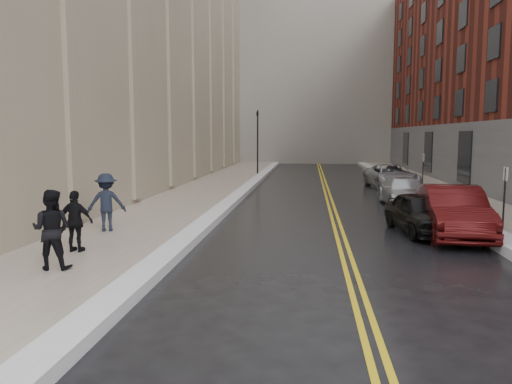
% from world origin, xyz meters
% --- Properties ---
extents(ground, '(160.00, 160.00, 0.00)m').
position_xyz_m(ground, '(0.00, 0.00, 0.00)').
color(ground, black).
rests_on(ground, ground).
extents(sidewalk_left, '(4.00, 64.00, 0.15)m').
position_xyz_m(sidewalk_left, '(-4.50, 16.00, 0.07)').
color(sidewalk_left, gray).
rests_on(sidewalk_left, ground).
extents(sidewalk_right, '(3.00, 64.00, 0.15)m').
position_xyz_m(sidewalk_right, '(9.00, 16.00, 0.07)').
color(sidewalk_right, gray).
rests_on(sidewalk_right, ground).
extents(lane_stripe_a, '(0.12, 64.00, 0.01)m').
position_xyz_m(lane_stripe_a, '(2.38, 16.00, 0.00)').
color(lane_stripe_a, gold).
rests_on(lane_stripe_a, ground).
extents(lane_stripe_b, '(0.12, 64.00, 0.01)m').
position_xyz_m(lane_stripe_b, '(2.62, 16.00, 0.00)').
color(lane_stripe_b, gold).
rests_on(lane_stripe_b, ground).
extents(snow_ridge_left, '(0.70, 60.80, 0.26)m').
position_xyz_m(snow_ridge_left, '(-2.20, 16.00, 0.13)').
color(snow_ridge_left, white).
rests_on(snow_ridge_left, ground).
extents(snow_ridge_right, '(0.85, 60.80, 0.30)m').
position_xyz_m(snow_ridge_right, '(7.15, 16.00, 0.15)').
color(snow_ridge_right, white).
rests_on(snow_ridge_right, ground).
extents(tower_far_right, '(22.00, 18.00, 44.00)m').
position_xyz_m(tower_far_right, '(14.00, 66.00, 22.00)').
color(tower_far_right, slate).
rests_on(tower_far_right, ground).
extents(traffic_signal, '(0.18, 0.15, 5.20)m').
position_xyz_m(traffic_signal, '(-2.60, 30.00, 3.08)').
color(traffic_signal, black).
rests_on(traffic_signal, ground).
extents(parking_sign_near, '(0.06, 0.35, 2.23)m').
position_xyz_m(parking_sign_near, '(7.90, 8.00, 1.36)').
color(parking_sign_near, black).
rests_on(parking_sign_near, ground).
extents(parking_sign_far, '(0.06, 0.35, 2.23)m').
position_xyz_m(parking_sign_far, '(7.90, 20.00, 1.36)').
color(parking_sign_far, black).
rests_on(parking_sign_far, ground).
extents(car_black, '(2.13, 4.16, 1.35)m').
position_xyz_m(car_black, '(5.20, 7.80, 0.68)').
color(car_black, black).
rests_on(car_black, ground).
extents(car_maroon, '(2.10, 5.09, 1.64)m').
position_xyz_m(car_maroon, '(6.08, 7.32, 0.82)').
color(car_maroon, '#400B0C').
rests_on(car_maroon, ground).
extents(car_silver_near, '(2.03, 4.59, 1.31)m').
position_xyz_m(car_silver_near, '(5.85, 14.44, 0.65)').
color(car_silver_near, '#AEB1B6').
rests_on(car_silver_near, ground).
extents(car_silver_far, '(3.07, 5.61, 1.49)m').
position_xyz_m(car_silver_far, '(6.53, 22.26, 0.75)').
color(car_silver_far, '#A9ABB1').
rests_on(car_silver_far, ground).
extents(pedestrian_a, '(0.97, 0.78, 1.87)m').
position_xyz_m(pedestrian_a, '(-4.49, 1.71, 1.09)').
color(pedestrian_a, black).
rests_on(pedestrian_a, sidewalk_left).
extents(pedestrian_b, '(1.38, 1.07, 1.89)m').
position_xyz_m(pedestrian_b, '(-5.10, 6.33, 1.09)').
color(pedestrian_b, black).
rests_on(pedestrian_b, sidewalk_left).
extents(pedestrian_c, '(0.99, 0.47, 1.66)m').
position_xyz_m(pedestrian_c, '(-4.73, 3.42, 0.98)').
color(pedestrian_c, black).
rests_on(pedestrian_c, sidewalk_left).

